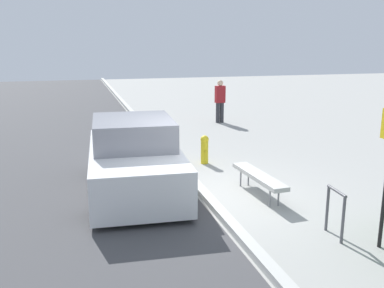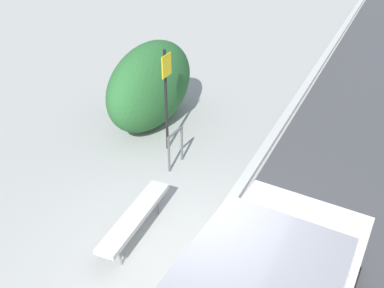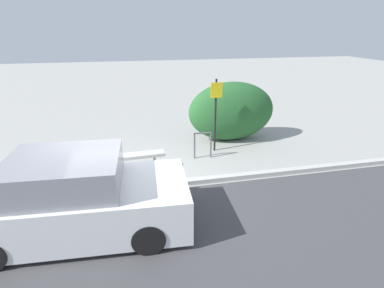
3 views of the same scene
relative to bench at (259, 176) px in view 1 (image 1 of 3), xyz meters
name	(u,v)px [view 1 (image 1 of 3)]	position (x,y,z in m)	size (l,w,h in m)	color
ground_plane	(204,197)	(-0.23, -1.13, -0.42)	(60.00, 60.00, 0.00)	#9E9E99
curb	(204,194)	(-0.23, -1.13, -0.35)	(60.00, 0.20, 0.13)	#B7B7B2
bench	(259,176)	(0.00, 0.00, 0.00)	(1.92, 0.46, 0.47)	gray
bike_rack	(335,208)	(2.15, 0.39, 0.08)	(0.55, 0.09, 0.83)	#515156
fire_hydrant	(205,149)	(-2.66, -0.37, -0.01)	(0.36, 0.22, 0.77)	gold
pedestrian	(220,100)	(-8.19, 1.99, 0.49)	(0.23, 0.40, 1.71)	#333338
parked_car_near	(134,159)	(-1.06, -2.46, 0.28)	(4.25, 2.11, 1.57)	black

